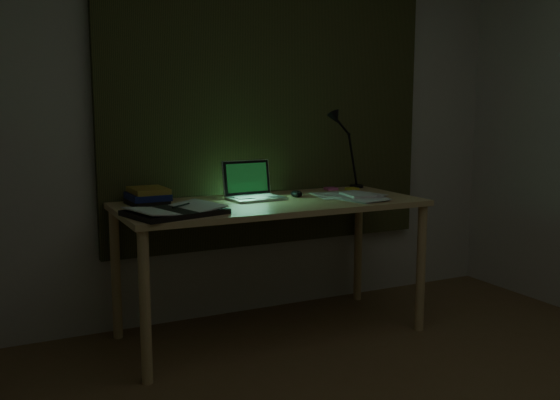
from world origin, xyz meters
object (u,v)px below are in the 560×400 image
Objects in this scene: loose_papers at (349,196)px; desk at (271,269)px; laptop at (256,181)px; open_textbook at (175,211)px; desk_lamp at (357,151)px; book_stack at (148,196)px.

desk is at bearing 172.56° from loose_papers.
desk is 5.00× the size of laptop.
open_textbook is 1.12m from loose_papers.
desk is at bearing -69.37° from laptop.
open_textbook is 0.94× the size of desk_lamp.
open_textbook is 0.39m from book_stack.
laptop is (-0.05, 0.10, 0.51)m from desk.
book_stack is 1.46m from desk_lamp.
desk_lamp is (0.83, 0.20, 0.13)m from laptop.
desk_lamp is at bearing 51.42° from loose_papers.
open_textbook is at bearing -158.77° from desk_lamp.
laptop is at bearing 11.58° from open_textbook.
desk is 3.56× the size of desk_lamp.
open_textbook is 1.50m from desk_lamp.
open_textbook reaches higher than desk.
book_stack reaches higher than open_textbook.
desk_lamp reaches higher than desk.
open_textbook reaches higher than loose_papers.
book_stack is at bearing 167.00° from loose_papers.
desk_lamp reaches higher than open_textbook.
book_stack reaches higher than desk.
open_textbook is at bearing -173.95° from loose_papers.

